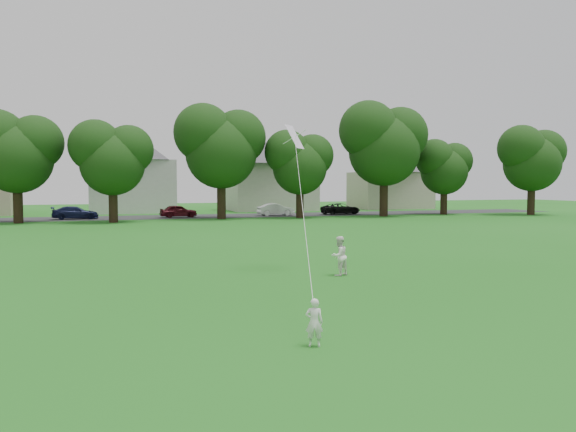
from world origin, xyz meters
name	(u,v)px	position (x,y,z in m)	size (l,w,h in m)	color
ground	(255,323)	(0.00, 0.00, 0.00)	(160.00, 160.00, 0.00)	#1B6216
street	(138,217)	(0.00, 42.00, 0.01)	(90.00, 7.00, 0.01)	#2D2D30
toddler	(314,322)	(0.61, -2.16, 0.47)	(0.35, 0.23, 0.95)	white
older_boy	(339,256)	(4.47, 5.43, 0.68)	(0.66, 0.52, 1.36)	white
kite	(301,198)	(2.03, 2.50, 2.77)	(1.92, 5.19, 10.61)	white
tree_row	(168,145)	(2.26, 36.49, 6.42)	(81.97, 9.40, 11.39)	black
parked_cars	(93,212)	(-4.01, 41.00, 0.60)	(54.49, 2.41, 1.25)	black
house_row	(138,168)	(0.73, 52.00, 4.90)	(77.07, 14.12, 10.46)	silver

